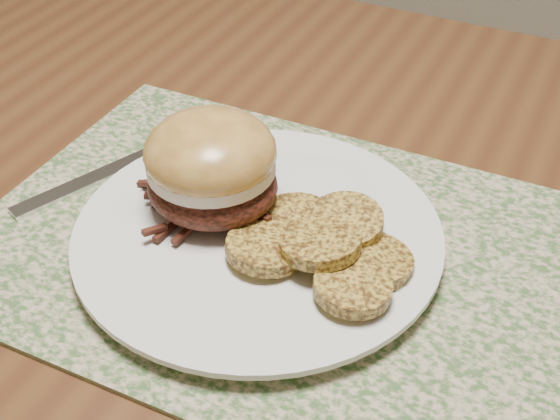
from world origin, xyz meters
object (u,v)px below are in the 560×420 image
(pork_sandwich, at_px, (211,166))
(fork, at_px, (118,168))
(dining_table, at_px, (543,413))
(dinner_plate, at_px, (258,238))

(pork_sandwich, relative_size, fork, 0.72)
(dining_table, xyz_separation_m, dinner_plate, (-0.23, -0.01, 0.09))
(pork_sandwich, height_order, fork, pork_sandwich)
(pork_sandwich, bearing_deg, fork, -169.74)
(fork, bearing_deg, dining_table, 19.25)
(dining_table, height_order, dinner_plate, dinner_plate)
(dinner_plate, height_order, fork, dinner_plate)
(dinner_plate, xyz_separation_m, fork, (-0.15, 0.04, -0.01))
(dinner_plate, bearing_deg, pork_sandwich, 166.36)
(dining_table, bearing_deg, pork_sandwich, 179.76)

